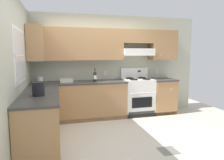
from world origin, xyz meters
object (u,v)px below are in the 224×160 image
Objects in this scene: paper_towel_roll at (40,80)px; stove at (138,96)px; bucket at (38,88)px; wine_bottle at (95,76)px; bowl at (66,81)px.

stove is at bearing -2.66° from paper_towel_roll.
bucket is at bearing -86.84° from paper_towel_roll.
wine_bottle is 1.84m from bucket.
wine_bottle reaches higher than paper_towel_roll.
stove reaches higher than bowl.
paper_towel_roll is at bearing 93.16° from bucket.
wine_bottle is at bearing -177.17° from stove.
paper_towel_roll is at bearing 177.34° from stove.
stove is at bearing 32.50° from bucket.
bucket is 1.70× the size of paper_towel_roll.
bucket is at bearing -108.63° from bowl.
stove is 2.45m from paper_towel_roll.
paper_towel_roll is (-1.26, 0.17, -0.07)m from wine_bottle.
bowl is at bearing 171.97° from wine_bottle.
bowl is at bearing -6.99° from paper_towel_roll.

